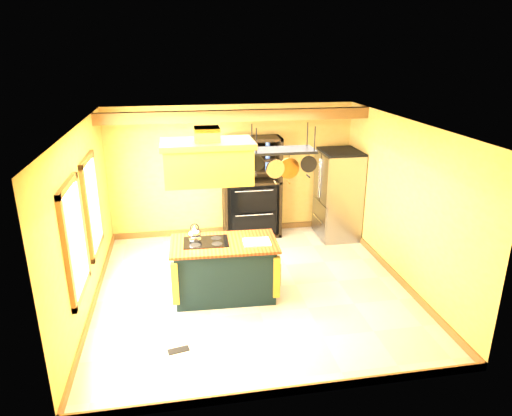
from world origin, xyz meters
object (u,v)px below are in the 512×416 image
object	(u,v)px
kitchen_island	(224,269)
hutch	(251,198)
range_hood	(208,160)
refrigerator	(338,197)
pot_rack	(283,156)

from	to	relation	value
kitchen_island	hutch	world-z (taller)	hutch
kitchen_island	hutch	size ratio (longest dim) A/B	0.80
range_hood	refrigerator	xyz separation A→B (m)	(2.76, 2.03, -1.36)
range_hood	hutch	bearing A→B (deg)	66.85
hutch	range_hood	bearing A→B (deg)	-113.15
range_hood	refrigerator	bearing A→B (deg)	36.33
pot_rack	refrigerator	size ratio (longest dim) A/B	0.56
pot_rack	hutch	distance (m)	2.79
hutch	kitchen_island	bearing A→B (deg)	-109.05
range_hood	refrigerator	distance (m)	3.69
kitchen_island	hutch	xyz separation A→B (m)	(0.83, 2.40, 0.35)
range_hood	hutch	world-z (taller)	range_hood
hutch	pot_rack	bearing A→B (deg)	-88.18
refrigerator	hutch	size ratio (longest dim) A/B	0.86
refrigerator	kitchen_island	bearing A→B (deg)	-141.62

